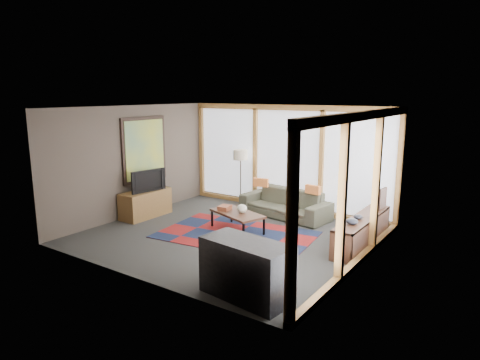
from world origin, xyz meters
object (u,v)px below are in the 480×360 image
Objects in this scene: bar_counter at (247,269)px; tv_console at (146,204)px; sofa at (285,203)px; television at (146,180)px; coffee_table at (237,222)px; bookshelf at (362,231)px; floor_lamp at (241,178)px.

tv_console is at bearing 161.12° from bar_counter.
sofa is 3.29m from television.
tv_console is (-2.40, -0.33, 0.11)m from coffee_table.
sofa reaches higher than bookshelf.
coffee_table is at bearing -93.55° from sofa.
tv_console reaches higher than coffee_table.
bar_counter is (-0.65, -3.04, 0.14)m from bookshelf.
coffee_table is 0.55× the size of bookshelf.
sofa is 4.20m from bar_counter.
coffee_table is 2.55m from bookshelf.
sofa is 3.29m from tv_console.
bookshelf is (2.16, -0.88, -0.04)m from sofa.
bar_counter is (4.22, -2.05, 0.11)m from tv_console.
coffee_table is at bearing 7.89° from tv_console.
bookshelf is at bearing 84.90° from bar_counter.
bar_counter reaches higher than sofa.
coffee_table is at bearing -72.06° from television.
tv_console is (-4.87, -0.99, 0.03)m from bookshelf.
coffee_table is 2.46m from television.
bar_counter is (1.81, -2.38, 0.22)m from coffee_table.
floor_lamp is at bearing -21.19° from television.
sofa is 2.33m from bookshelf.
television reaches higher than bookshelf.
coffee_table is 3.00m from bar_counter.
television is (0.06, 0.01, 0.57)m from tv_console.
floor_lamp is 1.63× the size of television.
television is at bearing 7.15° from tv_console.
tv_console is (-1.31, -2.07, -0.42)m from floor_lamp.
floor_lamp reaches higher than bookshelf.
coffee_table is 2.43m from tv_console.
bookshelf is 2.46× the size of television.
coffee_table is 0.98× the size of tv_console.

